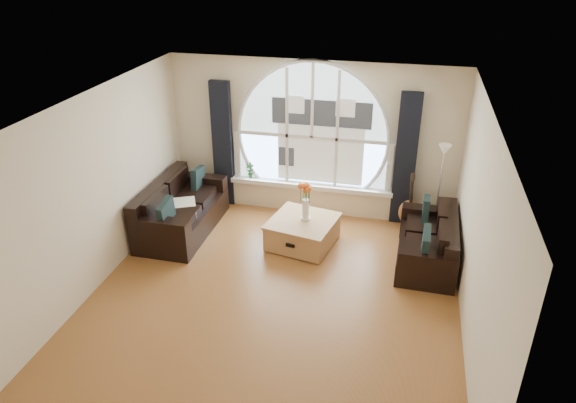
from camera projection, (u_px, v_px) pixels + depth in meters
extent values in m
cube|color=brown|center=(273.00, 298.00, 7.31)|extent=(5.00, 5.50, 0.01)
cube|color=silver|center=(270.00, 108.00, 6.09)|extent=(5.00, 5.50, 0.01)
cube|color=beige|center=(312.00, 139.00, 9.09)|extent=(5.00, 0.01, 2.70)
cube|color=beige|center=(187.00, 365.00, 4.31)|extent=(5.00, 0.01, 2.70)
cube|color=beige|center=(95.00, 192.00, 7.21)|extent=(0.01, 5.50, 2.70)
cube|color=beige|center=(478.00, 234.00, 6.19)|extent=(0.01, 5.50, 2.70)
cube|color=silver|center=(464.00, 152.00, 5.80)|extent=(0.92, 5.50, 0.72)
cube|color=silver|center=(312.00, 124.00, 8.94)|extent=(2.60, 0.06, 2.15)
cube|color=white|center=(310.00, 185.00, 9.38)|extent=(2.90, 0.22, 0.08)
cube|color=white|center=(312.00, 125.00, 8.91)|extent=(2.76, 0.08, 2.15)
cube|color=silver|center=(321.00, 132.00, 8.95)|extent=(1.70, 0.02, 1.50)
cube|color=black|center=(223.00, 145.00, 9.40)|extent=(0.35, 0.12, 2.30)
cube|color=black|center=(405.00, 160.00, 8.75)|extent=(0.35, 0.12, 2.30)
cube|color=black|center=(182.00, 209.00, 8.80)|extent=(0.98, 1.92, 0.85)
cube|color=black|center=(428.00, 238.00, 7.96)|extent=(0.87, 1.66, 0.73)
cube|color=#A67346|center=(303.00, 231.00, 8.47)|extent=(1.17, 1.17, 0.49)
cube|color=silver|center=(179.00, 209.00, 8.61)|extent=(0.73, 0.73, 0.10)
cube|color=white|center=(306.00, 197.00, 8.22)|extent=(0.24, 0.24, 0.70)
cube|color=#B2B2B2|center=(439.00, 191.00, 8.49)|extent=(0.24, 0.24, 1.60)
cube|color=brown|center=(410.00, 200.00, 8.83)|extent=(0.41, 0.33, 1.06)
imported|color=#1E6023|center=(250.00, 170.00, 9.52)|extent=(0.16, 0.11, 0.29)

